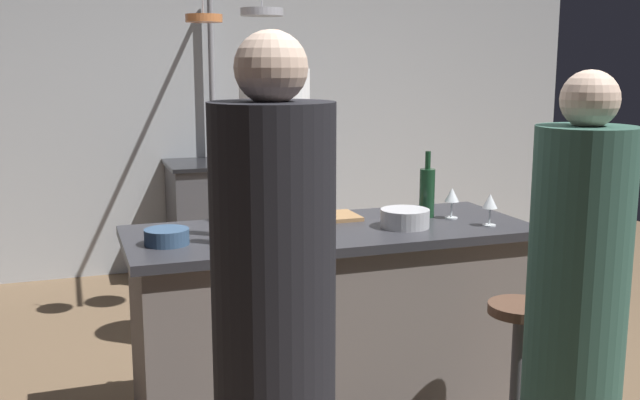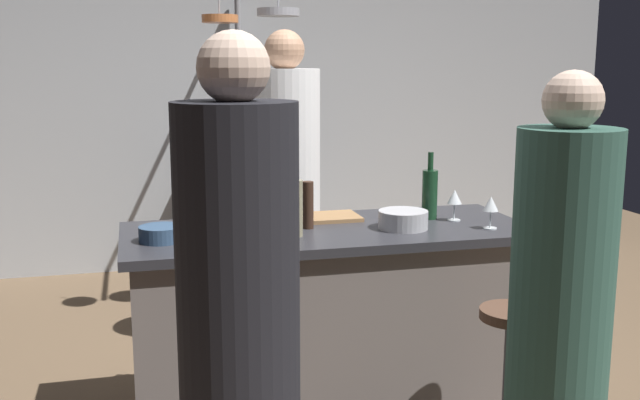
% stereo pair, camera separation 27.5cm
% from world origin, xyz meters
% --- Properties ---
extents(back_wall, '(6.40, 0.16, 2.60)m').
position_xyz_m(back_wall, '(0.00, 2.85, 1.30)').
color(back_wall, '#B2B7BC').
rests_on(back_wall, ground_plane).
extents(kitchen_island, '(1.80, 0.72, 0.90)m').
position_xyz_m(kitchen_island, '(0.00, 0.00, 0.45)').
color(kitchen_island, slate).
rests_on(kitchen_island, ground_plane).
extents(stove_range, '(0.80, 0.64, 0.89)m').
position_xyz_m(stove_range, '(0.00, 2.45, 0.45)').
color(stove_range, '#47474C').
rests_on(stove_range, ground_plane).
extents(chef, '(0.38, 0.38, 1.80)m').
position_xyz_m(chef, '(-0.02, 0.84, 0.83)').
color(chef, white).
rests_on(chef, ground_plane).
extents(guest_left, '(0.36, 0.36, 1.71)m').
position_xyz_m(guest_left, '(-0.55, -1.02, 0.79)').
color(guest_left, black).
rests_on(guest_left, ground_plane).
extents(bar_stool_right, '(0.28, 0.28, 0.68)m').
position_xyz_m(bar_stool_right, '(0.58, -0.62, 0.38)').
color(bar_stool_right, '#4C4C51').
rests_on(bar_stool_right, ground_plane).
extents(guest_right, '(0.34, 0.34, 1.60)m').
position_xyz_m(guest_right, '(0.53, -1.00, 0.74)').
color(guest_right, '#33594C').
rests_on(guest_right, ground_plane).
extents(overhead_pot_rack, '(0.58, 1.53, 2.17)m').
position_xyz_m(overhead_pot_rack, '(-0.04, 1.96, 1.63)').
color(overhead_pot_rack, gray).
rests_on(overhead_pot_rack, ground_plane).
extents(cutting_board, '(0.32, 0.22, 0.02)m').
position_xyz_m(cutting_board, '(0.03, 0.19, 0.91)').
color(cutting_board, '#997047').
rests_on(cutting_board, kitchen_island).
extents(pepper_mill, '(0.05, 0.05, 0.21)m').
position_xyz_m(pepper_mill, '(-0.09, 0.02, 1.01)').
color(pepper_mill, '#382319').
rests_on(pepper_mill, kitchen_island).
extents(wine_bottle_white, '(0.07, 0.07, 0.32)m').
position_xyz_m(wine_bottle_white, '(-0.18, -0.11, 1.03)').
color(wine_bottle_white, gray).
rests_on(wine_bottle_white, kitchen_island).
extents(wine_bottle_green, '(0.07, 0.07, 0.31)m').
position_xyz_m(wine_bottle_green, '(0.51, 0.08, 1.02)').
color(wine_bottle_green, '#193D23').
rests_on(wine_bottle_green, kitchen_island).
extents(wine_bottle_red, '(0.07, 0.07, 0.32)m').
position_xyz_m(wine_bottle_red, '(-0.35, 0.24, 1.03)').
color(wine_bottle_red, '#143319').
rests_on(wine_bottle_red, kitchen_island).
extents(wine_bottle_dark, '(0.07, 0.07, 0.30)m').
position_xyz_m(wine_bottle_dark, '(-0.49, 0.03, 1.01)').
color(wine_bottle_dark, black).
rests_on(wine_bottle_dark, kitchen_island).
extents(wine_bottle_amber, '(0.07, 0.07, 0.29)m').
position_xyz_m(wine_bottle_amber, '(-0.51, -0.13, 1.01)').
color(wine_bottle_amber, brown).
rests_on(wine_bottle_amber, kitchen_island).
extents(wine_glass_near_right_guest, '(0.07, 0.07, 0.15)m').
position_xyz_m(wine_glass_near_right_guest, '(0.61, 0.01, 1.01)').
color(wine_glass_near_right_guest, silver).
rests_on(wine_glass_near_right_guest, kitchen_island).
extents(wine_glass_near_left_guest, '(0.07, 0.07, 0.15)m').
position_xyz_m(wine_glass_near_left_guest, '(0.69, -0.19, 1.01)').
color(wine_glass_near_left_guest, silver).
rests_on(wine_glass_near_left_guest, kitchen_island).
extents(mixing_bowl_steel, '(0.22, 0.22, 0.08)m').
position_xyz_m(mixing_bowl_steel, '(0.32, -0.09, 0.94)').
color(mixing_bowl_steel, '#B7B7BC').
rests_on(mixing_bowl_steel, kitchen_island).
extents(mixing_bowl_blue, '(0.18, 0.18, 0.06)m').
position_xyz_m(mixing_bowl_blue, '(-0.73, -0.07, 0.93)').
color(mixing_bowl_blue, '#334C6B').
rests_on(mixing_bowl_blue, kitchen_island).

